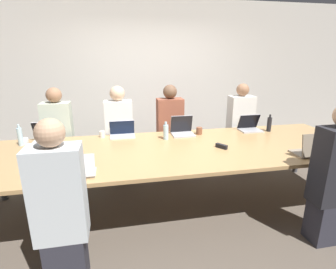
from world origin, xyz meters
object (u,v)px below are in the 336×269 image
Objects in this scene: laptop_far_center at (182,129)px; laptop_far_midleft at (122,132)px; stapler at (221,146)px; cup_far_left at (25,141)px; bottle_far_left at (20,136)px; person_far_midleft at (120,135)px; laptop_far_right at (249,126)px; bottle_far_center at (166,132)px; bottle_far_right at (269,124)px; laptop_near_left at (76,170)px; bottle_near_right at (325,141)px; person_far_center at (170,131)px; person_far_right at (240,128)px; laptop_far_left at (47,136)px; cup_far_midleft at (102,134)px; laptop_near_right at (313,149)px; person_near_right at (334,178)px; cup_far_center at (199,131)px; person_far_left at (59,138)px; person_near_left at (60,210)px.

laptop_far_center is 0.92× the size of laptop_far_midleft.
stapler is at bearing -32.12° from laptop_far_midleft.
cup_far_left is 0.10m from bottle_far_left.
laptop_far_right is at bearing -11.02° from person_far_midleft.
cup_far_left is (-1.81, 0.16, -0.07)m from bottle_far_center.
person_far_midleft reaches higher than bottle_far_center.
bottle_far_right is 1.13m from stapler.
laptop_far_right reaches higher than laptop_far_midleft.
bottle_near_right reaches higher than laptop_near_left.
bottle_far_center is at bearing -106.78° from person_far_center.
bottle_far_right is at bearing -70.56° from person_far_right.
bottle_far_left is at bearing -177.95° from laptop_far_center.
laptop_far_left is 0.31m from bottle_far_left.
cup_far_midleft is (-0.24, -0.30, 0.12)m from person_far_midleft.
laptop_near_left is 0.96× the size of laptop_near_right.
cup_far_left is (-0.96, -0.09, -0.01)m from cup_far_midleft.
person_far_right is 1.99m from laptop_far_midleft.
bottle_far_left is at bearing -24.17° from person_near_right.
person_near_right is (0.90, -1.48, -0.11)m from cup_far_center.
person_near_right reaches higher than bottle_near_right.
bottle_far_left is (-3.33, 1.02, 0.04)m from laptop_near_right.
cup_far_left is (-0.33, -0.42, 0.11)m from person_far_left.
laptop_near_right is (2.61, 0.46, 0.15)m from person_near_left.
person_near_left is 1.01× the size of person_far_right.
bottle_far_right is 0.75× the size of laptop_far_left.
person_far_left is (-3.29, 1.31, -0.17)m from bottle_near_right.
person_near_left is 1.00× the size of person_far_left.
person_near_right reaches higher than person_far_midleft.
bottle_far_left is at bearing -52.79° from laptop_near_left.
person_far_center is at bearing 159.46° from bottle_far_right.
bottle_far_right is (0.19, -0.54, 0.19)m from person_far_right.
laptop_far_left is at bearing -66.10° from laptop_near_left.
laptop_far_center is 0.22× the size of person_far_center.
bottle_far_left is (-0.28, -0.11, 0.04)m from laptop_far_left.
person_far_right is at bearing 0.80° from person_far_left.
laptop_far_midleft is 0.24× the size of person_far_left.
person_far_midleft reaches higher than laptop_far_left.
laptop_far_right is at bearing 118.93° from bottle_near_right.
bottle_near_right is at bearing -12.94° from bottle_far_left.
bottle_far_left reaches higher than cup_far_midleft.
person_near_right is at bearing -38.85° from laptop_far_midleft.
laptop_near_right is at bearing -34.84° from person_far_midleft.
person_far_left is at bearing 78.98° from laptop_far_left.
laptop_far_center is at bearing 179.93° from laptop_far_right.
bottle_far_center is 0.77m from stapler.
cup_far_center is at bearing -4.88° from cup_far_midleft.
person_far_left reaches higher than cup_far_midleft.
person_far_left is 5.17× the size of bottle_far_left.
bottle_far_right is (1.06, -0.06, 0.06)m from cup_far_center.
person_far_center reaches higher than laptop_far_left.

